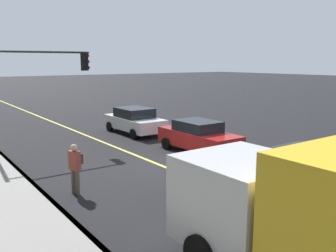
% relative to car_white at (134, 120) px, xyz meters
% --- Properties ---
extents(ground, '(200.00, 200.00, 0.00)m').
position_rel_car_white_xyz_m(ground, '(-6.57, 2.66, -0.80)').
color(ground, black).
extents(curb_edge, '(80.00, 0.16, 0.15)m').
position_rel_car_white_xyz_m(curb_edge, '(-6.57, 7.78, -0.72)').
color(curb_edge, slate).
rests_on(curb_edge, ground).
extents(lane_stripe_center, '(80.00, 0.16, 0.01)m').
position_rel_car_white_xyz_m(lane_stripe_center, '(-6.57, 2.66, -0.79)').
color(lane_stripe_center, '#D8CC4C').
rests_on(lane_stripe_center, ground).
extents(car_white, '(4.44, 2.07, 1.56)m').
position_rel_car_white_xyz_m(car_white, '(0.00, 0.00, 0.00)').
color(car_white, silver).
rests_on(car_white, ground).
extents(car_navy, '(4.31, 2.12, 1.54)m').
position_rel_car_white_xyz_m(car_navy, '(-12.51, 0.75, -0.01)').
color(car_navy, navy).
rests_on(car_navy, ground).
extents(car_red, '(4.40, 1.89, 1.54)m').
position_rel_car_white_xyz_m(car_red, '(-5.88, -0.04, -0.01)').
color(car_red, red).
rests_on(car_red, ground).
extents(pedestrian_with_backpack, '(0.44, 0.43, 1.68)m').
position_rel_car_white_xyz_m(pedestrian_with_backpack, '(-7.76, 6.81, 0.19)').
color(pedestrian_with_backpack, brown).
rests_on(pedestrian_with_backpack, ground).
extents(traffic_light_mast, '(0.28, 4.88, 5.05)m').
position_rel_car_white_xyz_m(traffic_light_mast, '(-1.20, 6.10, 2.73)').
color(traffic_light_mast, '#1E3823').
rests_on(traffic_light_mast, ground).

